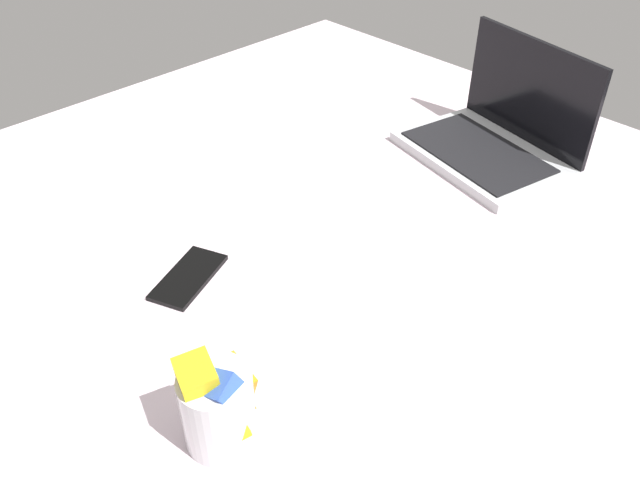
# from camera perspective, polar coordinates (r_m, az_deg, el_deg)

# --- Properties ---
(bed_mattress) EXTENTS (1.80, 1.40, 0.18)m
(bed_mattress) POSITION_cam_1_polar(r_m,az_deg,el_deg) (1.19, 6.92, -3.87)
(bed_mattress) COLOR silver
(bed_mattress) RESTS_ON ground
(laptop) EXTENTS (0.37, 0.30, 0.23)m
(laptop) POSITION_cam_1_polar(r_m,az_deg,el_deg) (1.41, 15.11, 8.77)
(laptop) COLOR #B7BABC
(laptop) RESTS_ON bed_mattress
(snack_cup) EXTENTS (0.10, 0.10, 0.14)m
(snack_cup) POSITION_cam_1_polar(r_m,az_deg,el_deg) (0.82, -8.86, -14.22)
(snack_cup) COLOR silver
(snack_cup) RESTS_ON bed_mattress
(cell_phone) EXTENTS (0.12, 0.16, 0.01)m
(cell_phone) POSITION_cam_1_polar(r_m,az_deg,el_deg) (1.08, -11.46, -3.21)
(cell_phone) COLOR black
(cell_phone) RESTS_ON bed_mattress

